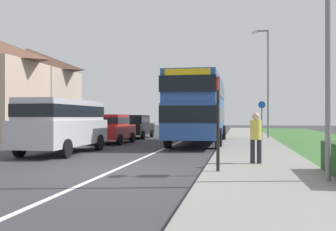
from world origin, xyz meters
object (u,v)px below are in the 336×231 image
at_px(street_lamp_mid, 267,77).
at_px(parked_van_silver, 63,122).
at_px(street_lamp_near, 323,6).
at_px(cycle_route_sign, 262,119).
at_px(double_decker_bus, 198,106).
at_px(parked_car_black, 136,125).
at_px(pedestrian_at_stop, 256,135).
at_px(parked_car_red, 112,128).
at_px(bus_stop_sign, 218,117).

bearing_deg(street_lamp_mid, parked_van_silver, -128.28).
bearing_deg(parked_van_silver, street_lamp_near, -33.77).
bearing_deg(cycle_route_sign, parked_van_silver, -132.12).
relative_size(double_decker_bus, cycle_route_sign, 3.86).
height_order(parked_car_black, pedestrian_at_stop, pedestrian_at_stop).
bearing_deg(street_lamp_near, cycle_route_sign, 91.41).
bearing_deg(parked_van_silver, cycle_route_sign, 47.88).
bearing_deg(double_decker_bus, parked_car_red, -177.91).
bearing_deg(bus_stop_sign, pedestrian_at_stop, 61.00).
xyz_separation_m(parked_car_red, bus_stop_sign, (6.66, -11.10, 0.62)).
bearing_deg(parked_van_silver, parked_car_black, 89.96).
bearing_deg(parked_car_red, street_lamp_mid, 31.16).
bearing_deg(pedestrian_at_stop, street_lamp_near, -66.26).
bearing_deg(street_lamp_mid, parked_car_black, 179.44).
height_order(parked_car_black, bus_stop_sign, bus_stop_sign).
bearing_deg(bus_stop_sign, parked_car_black, 111.97).
relative_size(parked_van_silver, parked_car_black, 1.26).
xyz_separation_m(parked_van_silver, pedestrian_at_stop, (7.79, -3.09, -0.36)).
bearing_deg(parked_car_black, bus_stop_sign, -68.03).
distance_m(parked_van_silver, parked_car_red, 6.12).
xyz_separation_m(double_decker_bus, street_lamp_mid, (4.07, 5.30, 2.11)).
height_order(pedestrian_at_stop, cycle_route_sign, cycle_route_sign).
distance_m(double_decker_bus, street_lamp_mid, 7.01).
distance_m(double_decker_bus, parked_van_silver, 8.12).
height_order(parked_car_red, cycle_route_sign, cycle_route_sign).
bearing_deg(street_lamp_near, double_decker_bus, 108.05).
bearing_deg(pedestrian_at_stop, parked_car_red, 130.00).
relative_size(parked_car_black, bus_stop_sign, 1.70).
distance_m(double_decker_bus, street_lamp_near, 13.16).
relative_size(pedestrian_at_stop, cycle_route_sign, 0.66).
height_order(bus_stop_sign, street_lamp_mid, street_lamp_mid).
distance_m(parked_car_red, bus_stop_sign, 12.95).
xyz_separation_m(double_decker_bus, street_lamp_near, (4.03, -12.38, 1.88)).
bearing_deg(double_decker_bus, bus_stop_sign, -81.65).
bearing_deg(street_lamp_mid, street_lamp_near, -90.12).
relative_size(double_decker_bus, parked_car_black, 2.20).
bearing_deg(parked_car_black, parked_car_red, -89.29).
bearing_deg(street_lamp_mid, pedestrian_at_stop, -95.29).
bearing_deg(bus_stop_sign, parked_van_silver, 143.46).
relative_size(parked_car_red, pedestrian_at_stop, 2.43).
distance_m(parked_van_silver, parked_car_black, 11.69).
relative_size(parked_van_silver, street_lamp_mid, 0.75).
bearing_deg(pedestrian_at_stop, parked_car_black, 117.79).
bearing_deg(parked_van_silver, street_lamp_mid, 51.72).
xyz_separation_m(parked_car_red, parked_car_black, (-0.07, 5.58, -0.00)).
relative_size(cycle_route_sign, street_lamp_mid, 0.34).
xyz_separation_m(parked_car_black, street_lamp_near, (9.10, -17.78, 3.10)).
height_order(parked_van_silver, street_lamp_mid, street_lamp_mid).
xyz_separation_m(double_decker_bus, pedestrian_at_stop, (2.71, -9.37, -1.17)).
distance_m(pedestrian_at_stop, street_lamp_mid, 15.10).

